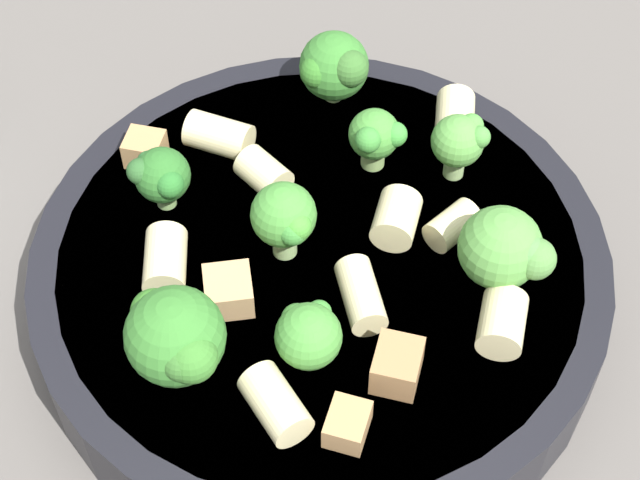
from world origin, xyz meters
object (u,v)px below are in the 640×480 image
object	(u,v)px
broccoli_floret_2	(460,141)
chicken_chunk_0	(347,424)
broccoli_floret_1	(161,176)
broccoli_floret_5	(375,136)
rigatoni_8	(455,121)
chicken_chunk_2	(397,366)
broccoli_floret_4	(334,67)
broccoli_floret_0	(285,218)
rigatoni_4	(502,323)
chicken_chunk_3	(235,300)
broccoli_floret_7	(176,338)
broccoli_floret_3	(308,334)
pasta_bowl	(320,276)
rigatoni_0	(165,261)
rigatoni_6	(219,136)
broccoli_floret_6	(506,250)
chicken_chunk_1	(145,149)
rigatoni_5	(271,170)
rigatoni_3	(452,226)
rigatoni_2	(275,404)
rigatoni_1	(356,298)

from	to	relation	value
broccoli_floret_2	chicken_chunk_0	distance (m)	0.13
broccoli_floret_1	broccoli_floret_5	bearing A→B (deg)	161.48
broccoli_floret_5	rigatoni_8	bearing A→B (deg)	174.76
chicken_chunk_2	broccoli_floret_1	bearing A→B (deg)	-74.34
chicken_chunk_2	broccoli_floret_4	bearing A→B (deg)	-113.92
broccoli_floret_0	rigatoni_4	xyz separation A→B (m)	(-0.05, 0.08, -0.01)
broccoli_floret_2	chicken_chunk_3	world-z (taller)	broccoli_floret_2
broccoli_floret_7	chicken_chunk_3	xyz separation A→B (m)	(-0.03, -0.01, -0.02)
broccoli_floret_3	chicken_chunk_0	bearing A→B (deg)	82.38
pasta_bowl	chicken_chunk_2	world-z (taller)	chicken_chunk_2
pasta_bowl	rigatoni_0	world-z (taller)	rigatoni_0
broccoli_floret_5	broccoli_floret_7	distance (m)	0.13
broccoli_floret_0	rigatoni_4	size ratio (longest dim) A/B	1.54
rigatoni_8	chicken_chunk_3	xyz separation A→B (m)	(0.13, 0.03, -0.00)
chicken_chunk_3	broccoli_floret_1	bearing A→B (deg)	-91.53
broccoli_floret_3	rigatoni_6	world-z (taller)	broccoli_floret_3
broccoli_floret_5	broccoli_floret_6	bearing A→B (deg)	95.42
broccoli_floret_2	broccoli_floret_1	bearing A→B (deg)	-24.34
chicken_chunk_0	chicken_chunk_1	world-z (taller)	chicken_chunk_1
broccoli_floret_3	rigatoni_5	world-z (taller)	broccoli_floret_3
pasta_bowl	broccoli_floret_2	bearing A→B (deg)	-175.13
broccoli_floret_7	rigatoni_3	size ratio (longest dim) A/B	1.99
broccoli_floret_7	rigatoni_5	xyz separation A→B (m)	(-0.08, -0.06, -0.02)
broccoli_floret_3	broccoli_floret_4	world-z (taller)	broccoli_floret_4
broccoli_floret_4	chicken_chunk_1	distance (m)	0.09
chicken_chunk_0	chicken_chunk_3	size ratio (longest dim) A/B	0.91
broccoli_floret_5	rigatoni_2	world-z (taller)	broccoli_floret_5
rigatoni_0	chicken_chunk_3	distance (m)	0.03
broccoli_floret_2	rigatoni_8	distance (m)	0.03
broccoli_floret_4	broccoli_floret_7	bearing A→B (deg)	35.58
rigatoni_5	chicken_chunk_1	distance (m)	0.06
rigatoni_6	rigatoni_0	bearing A→B (deg)	43.24
chicken_chunk_2	chicken_chunk_3	distance (m)	0.07
rigatoni_6	chicken_chunk_0	distance (m)	0.15
broccoli_floret_5	pasta_bowl	bearing A→B (deg)	32.04
rigatoni_5	rigatoni_4	bearing A→B (deg)	106.54
rigatoni_0	chicken_chunk_2	size ratio (longest dim) A/B	1.36
rigatoni_4	chicken_chunk_0	bearing A→B (deg)	2.46
rigatoni_2	rigatoni_8	size ratio (longest dim) A/B	0.96
rigatoni_3	broccoli_floret_4	bearing A→B (deg)	-91.61
broccoli_floret_4	rigatoni_5	size ratio (longest dim) A/B	1.62
broccoli_floret_1	rigatoni_3	xyz separation A→B (m)	(-0.09, 0.08, -0.01)
rigatoni_6	rigatoni_1	bearing A→B (deg)	91.75
broccoli_floret_4	rigatoni_1	bearing A→B (deg)	61.28
rigatoni_1	broccoli_floret_4	bearing A→B (deg)	-118.72
chicken_chunk_0	chicken_chunk_3	world-z (taller)	chicken_chunk_3
rigatoni_0	rigatoni_8	world-z (taller)	same
rigatoni_2	pasta_bowl	bearing A→B (deg)	-134.82
rigatoni_2	chicken_chunk_2	bearing A→B (deg)	167.56
rigatoni_5	rigatoni_8	bearing A→B (deg)	166.91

